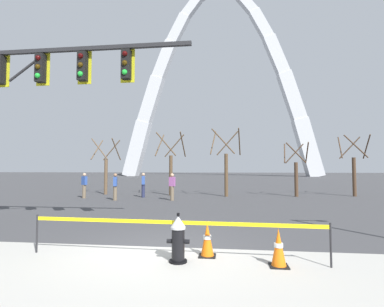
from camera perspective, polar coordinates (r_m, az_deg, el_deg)
name	(u,v)px	position (r m, az deg, el deg)	size (l,w,h in m)	color
ground_plane	(159,249)	(7.18, -6.49, -18.22)	(240.00, 240.00, 0.00)	#3D3D3F
fire_hydrant	(178,239)	(6.09, -2.74, -16.49)	(0.46, 0.48, 0.99)	black
caution_tape_barrier	(172,230)	(6.23, -3.97, -14.87)	(6.25, 0.28, 0.85)	#232326
traffic_cone_by_hydrant	(279,248)	(6.09, 16.72, -17.43)	(0.36, 0.36, 0.73)	black
traffic_cone_mid_sidewalk	(207,240)	(6.49, 3.04, -16.63)	(0.36, 0.36, 0.73)	black
traffic_signal_gantry	(28,89)	(10.69, -29.69, 11.02)	(7.82, 0.44, 6.00)	#232326
monument_arch	(219,91)	(71.34, 5.41, 12.12)	(46.96, 3.32, 47.21)	silver
tree_far_left	(106,170)	(22.00, -16.62, -3.07)	(1.86, 1.87, 4.04)	brown
tree_left_mid	(171,167)	(20.37, -4.21, -2.76)	(2.02, 2.03, 4.39)	brown
tree_center_left	(226,167)	(19.65, 6.74, -2.57)	(2.08, 2.09, 4.52)	brown
tree_center_right	(296,173)	(20.64, 19.83, -3.56)	(1.68, 1.68, 3.61)	#473323
tree_right_mid	(354,169)	(22.45, 29.31, -2.71)	(1.90, 1.91, 4.12)	#473323
pedestrian_walking_left	(84,185)	(19.68, -20.49, -5.88)	(0.39, 0.33, 1.59)	brown
pedestrian_standing_center	(143,185)	(19.20, -9.59, -6.10)	(0.29, 0.38, 1.59)	#232847
pedestrian_walking_right	(172,187)	(17.17, -3.94, -6.52)	(0.38, 0.27, 1.59)	brown
pedestrian_near_trees	(115,186)	(17.79, -14.92, -6.30)	(0.28, 0.38, 1.59)	brown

